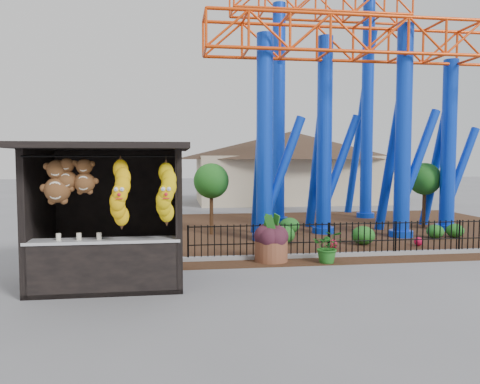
{
  "coord_description": "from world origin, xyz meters",
  "views": [
    {
      "loc": [
        -1.57,
        -9.67,
        2.79
      ],
      "look_at": [
        0.02,
        1.5,
        2.0
      ],
      "focal_mm": 35.0,
      "sensor_mm": 36.0,
      "label": 1
    }
  ],
  "objects": [
    {
      "name": "ground",
      "position": [
        0.0,
        0.0,
        0.0
      ],
      "size": [
        120.0,
        120.0,
        0.0
      ],
      "primitive_type": "plane",
      "color": "slate",
      "rests_on": "ground"
    },
    {
      "name": "mulch_bed",
      "position": [
        4.0,
        8.0,
        0.01
      ],
      "size": [
        18.0,
        12.0,
        0.02
      ],
      "primitive_type": "cube",
      "color": "#331E11",
      "rests_on": "ground"
    },
    {
      "name": "curb",
      "position": [
        4.0,
        3.0,
        0.06
      ],
      "size": [
        18.0,
        0.18,
        0.12
      ],
      "primitive_type": "cube",
      "color": "gray",
      "rests_on": "ground"
    },
    {
      "name": "prize_booth",
      "position": [
        -3.0,
        0.91,
        1.53
      ],
      "size": [
        3.5,
        3.4,
        3.12
      ],
      "color": "black",
      "rests_on": "ground"
    },
    {
      "name": "picket_fence",
      "position": [
        4.9,
        3.0,
        0.5
      ],
      "size": [
        12.2,
        0.06,
        1.0
      ],
      "primitive_type": null,
      "color": "black",
      "rests_on": "ground"
    },
    {
      "name": "roller_coaster",
      "position": [
        5.12,
        8.23,
        6.44
      ],
      "size": [
        11.0,
        6.37,
        10.82
      ],
      "color": "#0C37CD",
      "rests_on": "ground"
    },
    {
      "name": "terracotta_planter",
      "position": [
        1.05,
        2.7,
        0.29
      ],
      "size": [
        1.19,
        1.19,
        0.57
      ],
      "primitive_type": "cylinder",
      "rotation": [
        0.0,
        0.0,
        -0.43
      ],
      "color": "brown",
      "rests_on": "ground"
    },
    {
      "name": "planter_foliage",
      "position": [
        1.05,
        2.7,
        0.89
      ],
      "size": [
        0.7,
        0.7,
        0.64
      ],
      "primitive_type": "ellipsoid",
      "color": "#351520",
      "rests_on": "terracotta_planter"
    },
    {
      "name": "potted_plant",
      "position": [
        2.52,
        2.28,
        0.45
      ],
      "size": [
        0.99,
        0.92,
        0.9
      ],
      "primitive_type": "imported",
      "rotation": [
        0.0,
        0.0,
        -0.32
      ],
      "color": "#2B601C",
      "rests_on": "ground"
    },
    {
      "name": "landscaping",
      "position": [
        4.39,
        5.57,
        0.29
      ],
      "size": [
        7.04,
        4.14,
        0.6
      ],
      "color": "#1D591A",
      "rests_on": "mulch_bed"
    },
    {
      "name": "pavilion",
      "position": [
        6.0,
        20.0,
        3.07
      ],
      "size": [
        15.0,
        15.0,
        4.8
      ],
      "color": "#BFAD8C",
      "rests_on": "ground"
    }
  ]
}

